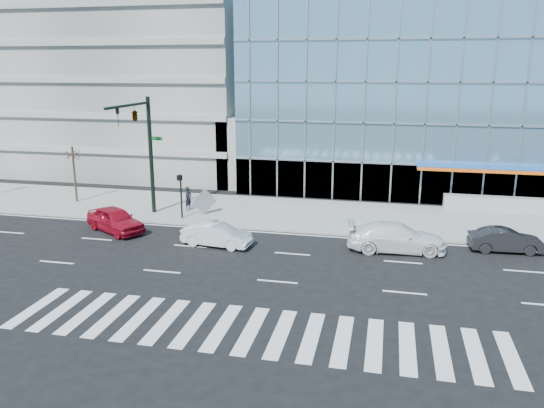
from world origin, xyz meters
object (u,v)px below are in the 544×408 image
Objects in this scene: pedestrian at (188,198)px; traffic_signal at (140,129)px; ped_signal_post at (181,189)px; white_sedan at (217,235)px; tilted_panel at (204,202)px; street_tree_near at (73,154)px; white_suv at (396,237)px; red_sedan at (115,220)px; dark_sedan at (506,240)px.

traffic_signal is at bearing 155.86° from pedestrian.
ped_signal_post reaches higher than pedestrian.
tilted_panel reaches higher than white_sedan.
traffic_signal is 7.96m from street_tree_near.
street_tree_near reaches higher than white_suv.
traffic_signal is at bearing 18.22° from red_sedan.
street_tree_near is 2.49× the size of pedestrian.
ped_signal_post is 0.66× the size of red_sedan.
white_sedan is at bearing -129.05° from pedestrian.
white_sedan is 6.38m from tilted_panel.
tilted_panel reaches higher than white_suv.
tilted_panel is at bearing 23.11° from traffic_signal.
white_sedan is at bearing 92.93° from white_suv.
tilted_panel reaches higher than dark_sedan.
ped_signal_post is 2.38m from pedestrian.
red_sedan is at bearing -101.78° from traffic_signal.
tilted_panel is (1.21, 1.21, -1.08)m from ped_signal_post.
traffic_signal is 6.15× the size of tilted_panel.
white_suv is at bearing -12.55° from ped_signal_post.
pedestrian is at bearing 98.31° from ped_signal_post.
traffic_signal is 1.96× the size of white_sedan.
dark_sedan is (16.13, 2.58, -0.01)m from white_sedan.
ped_signal_post is 1.77× the size of pedestrian.
street_tree_near is 30.12m from dark_sedan.
street_tree_near is at bearing 77.35° from dark_sedan.
red_sedan is (-0.61, -2.90, -5.39)m from traffic_signal.
ped_signal_post reaches higher than dark_sedan.
traffic_signal is 1.46× the size of white_suv.
ped_signal_post is 9.97m from street_tree_near.
white_suv is (23.62, -5.70, -2.98)m from street_tree_near.
ped_signal_post is 6.20m from white_sedan.
white_sedan is at bearing -69.92° from red_sedan.
ped_signal_post is at bearing -13.42° from red_sedan.
pedestrian is (9.20, -0.49, -2.78)m from street_tree_near.
street_tree_near is 0.77× the size of white_suv.
red_sedan is at bearing 89.28° from dark_sedan.
pedestrian is 1.74m from tilted_panel.
white_suv is at bearing 97.30° from dark_sedan.
red_sedan is (-23.22, -1.33, 0.12)m from dark_sedan.
dark_sedan is at bearing -56.70° from red_sedan.
street_tree_near is 15.54m from white_sedan.
traffic_signal is 1.89× the size of street_tree_near.
pedestrian is (-14.42, 5.21, 0.20)m from white_suv.
ped_signal_post reaches higher than tilted_panel.
street_tree_near is (-9.50, 2.56, 1.64)m from ped_signal_post.
pedestrian is at bearing 106.15° from tilted_panel.
white_sedan is 16.34m from dark_sedan.
street_tree_near reaches higher than tilted_panel.
tilted_panel is (4.32, 4.49, 0.29)m from red_sedan.
street_tree_near is 1.06× the size of dark_sedan.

